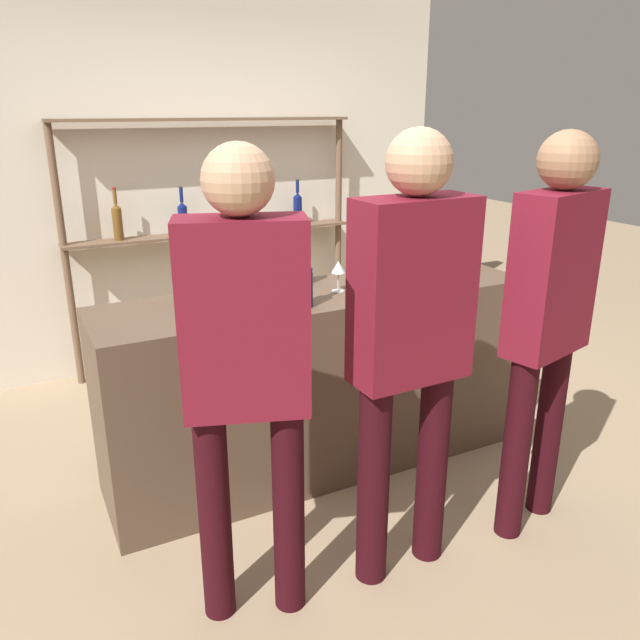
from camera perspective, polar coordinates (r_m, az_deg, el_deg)
ground_plane at (r=3.56m, az=-0.00°, el=-12.79°), size 16.00×16.00×0.00m
bar_counter at (r=3.33m, az=-0.00°, el=-5.59°), size 2.27×0.59×0.98m
back_wall at (r=4.82m, az=-10.58°, el=12.98°), size 3.87×0.12×2.80m
back_shelf at (r=4.67m, az=-9.78°, el=10.33°), size 2.14×0.18×1.80m
counter_bottle_0 at (r=3.02m, az=-12.54°, el=4.16°), size 0.07×0.07×0.38m
counter_bottle_1 at (r=3.29m, az=-1.72°, el=5.37°), size 0.09×0.09×0.32m
counter_bottle_2 at (r=3.24m, az=8.82°, el=5.37°), size 0.08×0.08×0.36m
counter_bottle_3 at (r=2.76m, az=-8.47°, el=2.76°), size 0.09×0.09×0.35m
counter_bottle_4 at (r=2.90m, az=-1.49°, el=3.52°), size 0.08×0.08×0.32m
wine_glass at (r=3.15m, az=1.69°, el=4.75°), size 0.07×0.07×0.16m
cork_jar at (r=3.00m, az=-3.68°, el=2.97°), size 0.13×0.13×0.14m
customer_center at (r=2.38m, az=8.29°, el=-0.99°), size 0.46×0.24×1.81m
customer_right at (r=2.81m, az=20.23°, el=1.16°), size 0.46×0.29×1.79m
customer_left at (r=2.15m, az=-6.82°, el=-3.56°), size 0.47×0.32×1.77m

